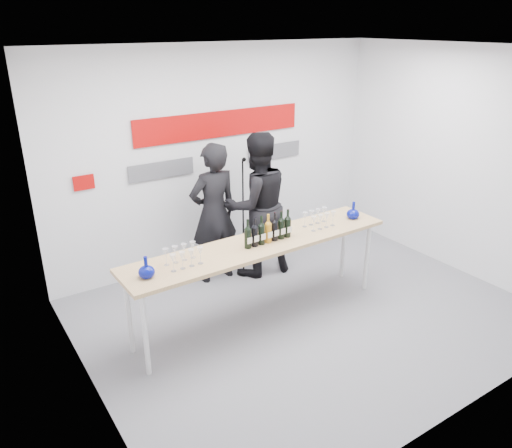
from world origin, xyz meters
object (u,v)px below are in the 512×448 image
presenter_left (214,213)px  mic_stand (244,240)px  presenter_right (257,205)px  tasting_table (261,248)px

presenter_left → mic_stand: size_ratio=1.13×
presenter_left → presenter_right: size_ratio=0.95×
presenter_right → mic_stand: 0.51m
tasting_table → presenter_left: 1.15m
mic_stand → presenter_right: bearing=-27.0°
tasting_table → presenter_left: (0.04, 1.15, 0.04)m
tasting_table → mic_stand: 1.17m
tasting_table → presenter_right: presenter_right is taller
tasting_table → mic_stand: size_ratio=1.95×
tasting_table → presenter_right: 1.18m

